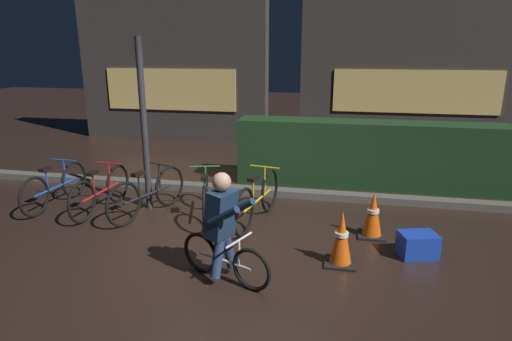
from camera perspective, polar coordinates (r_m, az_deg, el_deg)
The scene contains 15 objects.
ground_plane at distance 5.62m, azimuth -3.28°, elevation -10.42°, with size 40.00×40.00×0.00m, color black.
sidewalk_curb at distance 7.58m, azimuth 0.93°, elevation -2.77°, with size 12.00×0.24×0.12m, color #56544F.
hedge_row at distance 8.19m, azimuth 14.62°, elevation 2.10°, with size 4.80×0.70×1.21m, color #19381C.
storefront_left at distance 12.26m, azimuth -11.04°, elevation 15.36°, with size 5.20×0.54×4.88m.
storefront_right at distance 12.19m, azimuth 20.68°, elevation 15.19°, with size 5.93×0.54×5.11m.
street_post at distance 6.85m, azimuth -14.58°, elevation 5.64°, with size 0.10×0.10×2.65m, color #2D2D33.
parked_bike_leftmost at distance 7.68m, azimuth -25.02°, elevation -1.95°, with size 0.46×1.56×0.72m.
parked_bike_left_mid at distance 7.16m, azimuth -19.82°, elevation -2.58°, with size 0.46×1.58×0.73m.
parked_bike_center_left at distance 6.79m, azimuth -14.10°, elevation -2.97°, with size 0.59×1.58×0.76m.
parked_bike_center_right at distance 6.56m, azimuth -6.70°, elevation -3.34°, with size 0.55×1.55×0.74m.
parked_bike_right_mid at distance 6.31m, azimuth 0.23°, elevation -3.84°, with size 0.46×1.69×0.79m.
traffic_cone_near at distance 5.23m, azimuth 11.23°, elevation -8.82°, with size 0.36×0.36×0.68m.
traffic_cone_far at distance 6.07m, azimuth 15.20°, elevation -5.67°, with size 0.36×0.36×0.65m.
blue_crate at distance 5.75m, azimuth 20.60°, elevation -9.18°, with size 0.44×0.32×0.30m, color #193DB7.
cyclist at distance 4.70m, azimuth -4.29°, elevation -7.44°, with size 1.12×0.65×1.25m.
Camera 1 is at (1.31, -4.86, 2.49)m, focal length 30.24 mm.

